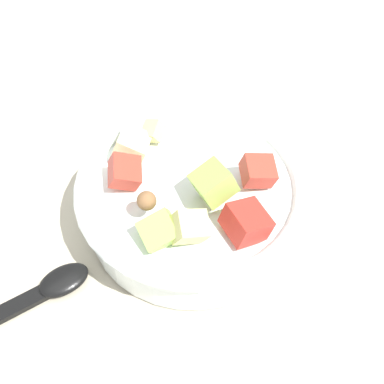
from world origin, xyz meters
TOP-DOWN VIEW (x-y plane):
  - ground_plane at (0.00, 0.00)m, footprint 2.40×2.40m
  - placemat at (0.00, 0.00)m, footprint 0.48×0.34m
  - salad_bowl at (-0.02, 0.01)m, footprint 0.26×0.26m
  - serving_spoon at (0.19, -0.05)m, footprint 0.22×0.09m

SIDE VIEW (x-z plane):
  - ground_plane at x=0.00m, z-range 0.00..0.00m
  - placemat at x=0.00m, z-range 0.00..0.01m
  - serving_spoon at x=0.19m, z-range 0.00..0.02m
  - salad_bowl at x=-0.02m, z-range -0.01..0.10m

